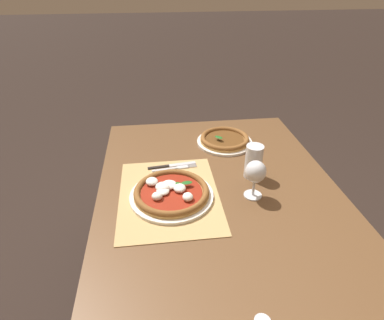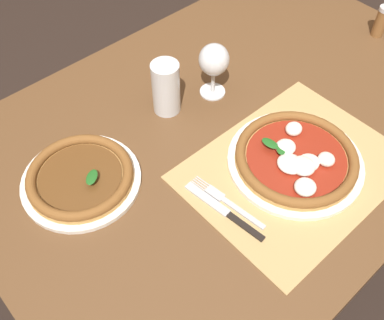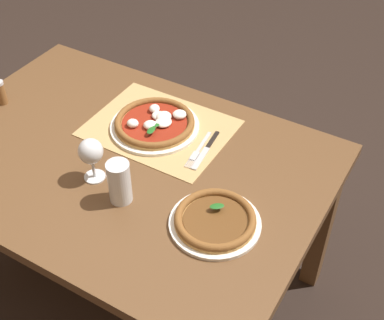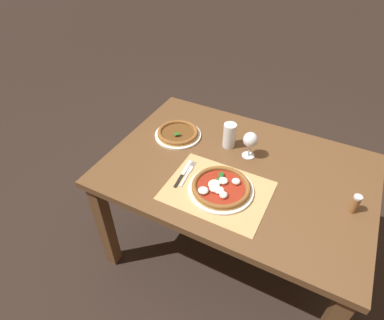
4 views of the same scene
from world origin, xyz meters
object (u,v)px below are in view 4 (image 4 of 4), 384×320
at_px(knife, 183,173).
at_px(pepper_shaker, 355,204).
at_px(pint_glass, 229,136).
at_px(pizza_far, 178,133).
at_px(pizza_near, 221,187).
at_px(wine_glass, 250,141).
at_px(fork, 188,173).

bearing_deg(knife, pepper_shaker, 10.25).
height_order(pint_glass, knife, pint_glass).
bearing_deg(pepper_shaker, knife, -169.75).
height_order(pizza_far, pepper_shaker, pepper_shaker).
xyz_separation_m(pizza_near, pepper_shaker, (0.59, 0.16, 0.03)).
relative_size(pizza_far, pepper_shaker, 2.85).
xyz_separation_m(pizza_near, pizza_far, (-0.41, 0.30, -0.00)).
bearing_deg(wine_glass, pint_glass, 165.06).
height_order(pizza_far, knife, pizza_far).
xyz_separation_m(pint_glass, knife, (-0.12, -0.33, -0.06)).
xyz_separation_m(pizza_near, wine_glass, (0.03, 0.32, 0.08)).
bearing_deg(pizza_near, knife, 175.16).
height_order(pint_glass, fork, pint_glass).
xyz_separation_m(pizza_far, fork, (0.21, -0.27, -0.01)).
distance_m(pizza_near, pizza_far, 0.50).
bearing_deg(fork, wine_glass, 51.64).
bearing_deg(pizza_near, pint_glass, 106.54).
xyz_separation_m(wine_glass, pepper_shaker, (0.56, -0.15, -0.06)).
bearing_deg(wine_glass, fork, -128.36).
bearing_deg(pint_glass, pizza_near, -73.46).
bearing_deg(wine_glass, knife, -129.96).
relative_size(knife, pepper_shaker, 2.22).
relative_size(pizza_near, pint_glass, 2.22).
height_order(pizza_near, pepper_shaker, pepper_shaker).
relative_size(pizza_near, wine_glass, 2.08).
xyz_separation_m(pint_glass, fork, (-0.09, -0.32, -0.06)).
height_order(fork, knife, knife).
distance_m(wine_glass, pepper_shaker, 0.58).
xyz_separation_m(pizza_near, pint_glass, (-0.10, 0.35, 0.05)).
relative_size(pizza_near, pizza_far, 1.17).
relative_size(pizza_near, fork, 1.61).
xyz_separation_m(pizza_near, fork, (-0.20, 0.03, -0.02)).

